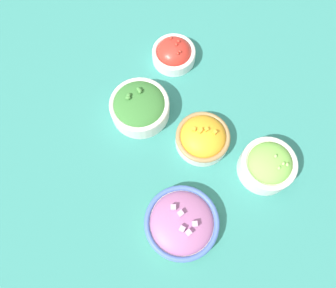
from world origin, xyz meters
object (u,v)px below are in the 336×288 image
Objects in this scene: bowl_broccoli at (140,106)px; bowl_squash at (203,138)px; bowl_cherry_tomatoes at (174,53)px; bowl_red_onion at (182,223)px; bowl_lettuce at (268,165)px.

bowl_squash is (-0.15, -0.08, -0.01)m from bowl_broccoli.
bowl_red_onion is at bearing 146.23° from bowl_cherry_tomatoes.
bowl_red_onion is 0.21m from bowl_squash.
bowl_lettuce is at bearing -152.21° from bowl_squash.
bowl_cherry_tomatoes is at bearing -63.53° from bowl_broccoli.
bowl_broccoli is at bearing 116.47° from bowl_cherry_tomatoes.
bowl_red_onion is at bearing 87.12° from bowl_lettuce.
bowl_red_onion is 0.23m from bowl_lettuce.
bowl_lettuce is at bearing -152.56° from bowl_broccoli.
bowl_squash is at bearing 27.79° from bowl_lettuce.
bowl_lettuce is (-0.38, 0.01, 0.02)m from bowl_cherry_tomatoes.
bowl_broccoli is 0.18m from bowl_cherry_tomatoes.
bowl_lettuce reaches higher than bowl_squash.
bowl_lettuce reaches higher than bowl_red_onion.
bowl_lettuce is 0.16m from bowl_squash.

